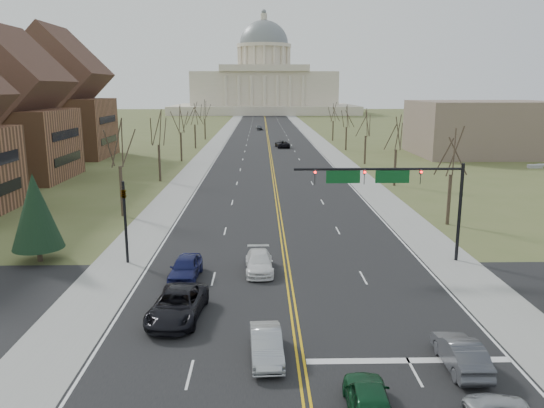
{
  "coord_description": "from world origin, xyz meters",
  "views": [
    {
      "loc": [
        -1.81,
        -23.32,
        12.4
      ],
      "look_at": [
        -0.9,
        19.46,
        3.0
      ],
      "focal_mm": 35.0,
      "sensor_mm": 36.0,
      "label": 1
    }
  ],
  "objects_px": {
    "signal_left": "(125,213)",
    "car_nb_inner_lead": "(369,400)",
    "car_far_nb": "(282,144)",
    "car_sb_inner_second": "(259,262)",
    "signal_mast": "(391,183)",
    "car_nb_outer_lead": "(461,353)",
    "car_sb_outer_lead": "(177,305)",
    "car_sb_inner_lead": "(266,345)",
    "car_sb_outer_second": "(185,268)",
    "car_far_sb": "(259,127)"
  },
  "relations": [
    {
      "from": "car_sb_outer_lead",
      "to": "car_sb_inner_second",
      "type": "xyz_separation_m",
      "value": [
        4.45,
        7.5,
        -0.12
      ]
    },
    {
      "from": "car_sb_inner_second",
      "to": "car_far_sb",
      "type": "xyz_separation_m",
      "value": [
        -0.31,
        126.05,
        0.07
      ]
    },
    {
      "from": "signal_left",
      "to": "car_nb_inner_lead",
      "type": "bearing_deg",
      "value": -53.68
    },
    {
      "from": "signal_mast",
      "to": "car_nb_inner_lead",
      "type": "distance_m",
      "value": 20.08
    },
    {
      "from": "car_nb_inner_lead",
      "to": "car_far_nb",
      "type": "relative_size",
      "value": 0.79
    },
    {
      "from": "signal_mast",
      "to": "car_nb_outer_lead",
      "type": "xyz_separation_m",
      "value": [
        -0.29,
        -15.15,
        -5.05
      ]
    },
    {
      "from": "signal_mast",
      "to": "car_far_nb",
      "type": "bearing_deg",
      "value": 93.54
    },
    {
      "from": "car_sb_outer_lead",
      "to": "car_sb_outer_second",
      "type": "height_order",
      "value": "car_sb_outer_lead"
    },
    {
      "from": "car_far_nb",
      "to": "car_nb_outer_lead",
      "type": "bearing_deg",
      "value": 84.86
    },
    {
      "from": "car_nb_outer_lead",
      "to": "car_far_nb",
      "type": "xyz_separation_m",
      "value": [
        -4.4,
        90.77,
        0.05
      ]
    },
    {
      "from": "signal_left",
      "to": "car_nb_inner_lead",
      "type": "height_order",
      "value": "signal_left"
    },
    {
      "from": "signal_mast",
      "to": "car_sb_inner_lead",
      "type": "distance_m",
      "value": 17.54
    },
    {
      "from": "car_nb_outer_lead",
      "to": "car_sb_outer_second",
      "type": "xyz_separation_m",
      "value": [
        -13.99,
        11.73,
        0.07
      ]
    },
    {
      "from": "car_nb_inner_lead",
      "to": "car_far_sb",
      "type": "relative_size",
      "value": 0.99
    },
    {
      "from": "car_sb_outer_second",
      "to": "car_far_sb",
      "type": "bearing_deg",
      "value": 91.14
    },
    {
      "from": "signal_left",
      "to": "car_sb_outer_lead",
      "type": "height_order",
      "value": "signal_left"
    },
    {
      "from": "signal_mast",
      "to": "car_sb_inner_second",
      "type": "distance_m",
      "value": 10.9
    },
    {
      "from": "car_sb_inner_second",
      "to": "car_far_nb",
      "type": "distance_m",
      "value": 77.9
    },
    {
      "from": "car_nb_inner_lead",
      "to": "car_far_sb",
      "type": "bearing_deg",
      "value": -84.99
    },
    {
      "from": "car_nb_outer_lead",
      "to": "car_far_sb",
      "type": "distance_m",
      "value": 139.38
    },
    {
      "from": "car_nb_inner_lead",
      "to": "car_sb_outer_lead",
      "type": "relative_size",
      "value": 0.76
    },
    {
      "from": "signal_left",
      "to": "car_nb_outer_lead",
      "type": "distance_m",
      "value": 24.23
    },
    {
      "from": "car_nb_outer_lead",
      "to": "car_sb_outer_second",
      "type": "height_order",
      "value": "car_sb_outer_second"
    },
    {
      "from": "car_nb_inner_lead",
      "to": "car_sb_inner_second",
      "type": "relative_size",
      "value": 0.93
    },
    {
      "from": "car_sb_inner_lead",
      "to": "car_sb_outer_lead",
      "type": "xyz_separation_m",
      "value": [
        -4.82,
        4.51,
        0.11
      ]
    },
    {
      "from": "signal_left",
      "to": "car_far_sb",
      "type": "height_order",
      "value": "signal_left"
    },
    {
      "from": "car_nb_outer_lead",
      "to": "car_sb_inner_lead",
      "type": "height_order",
      "value": "car_nb_outer_lead"
    },
    {
      "from": "signal_left",
      "to": "car_sb_outer_second",
      "type": "xyz_separation_m",
      "value": [
        4.67,
        -3.43,
        -2.94
      ]
    },
    {
      "from": "car_sb_outer_second",
      "to": "signal_mast",
      "type": "bearing_deg",
      "value": 16.69
    },
    {
      "from": "car_nb_inner_lead",
      "to": "car_sb_inner_lead",
      "type": "distance_m",
      "value": 6.01
    },
    {
      "from": "car_far_nb",
      "to": "signal_left",
      "type": "bearing_deg",
      "value": 71.41
    },
    {
      "from": "signal_left",
      "to": "car_nb_inner_lead",
      "type": "xyz_separation_m",
      "value": [
        13.78,
        -18.75,
        -2.98
      ]
    },
    {
      "from": "car_sb_inner_second",
      "to": "signal_left",
      "type": "bearing_deg",
      "value": 165.41
    },
    {
      "from": "car_nb_inner_lead",
      "to": "car_sb_inner_lead",
      "type": "height_order",
      "value": "car_nb_inner_lead"
    },
    {
      "from": "signal_left",
      "to": "car_nb_inner_lead",
      "type": "distance_m",
      "value": 23.46
    },
    {
      "from": "car_nb_outer_lead",
      "to": "car_far_nb",
      "type": "distance_m",
      "value": 90.87
    },
    {
      "from": "car_sb_inner_lead",
      "to": "car_sb_outer_second",
      "type": "distance_m",
      "value": 11.94
    },
    {
      "from": "car_nb_outer_lead",
      "to": "car_sb_outer_lead",
      "type": "bearing_deg",
      "value": -21.81
    },
    {
      "from": "car_sb_outer_lead",
      "to": "car_sb_outer_second",
      "type": "bearing_deg",
      "value": 98.96
    },
    {
      "from": "car_sb_inner_lead",
      "to": "car_sb_outer_second",
      "type": "xyz_separation_m",
      "value": [
        -5.23,
        10.73,
        0.09
      ]
    },
    {
      "from": "signal_mast",
      "to": "car_sb_inner_second",
      "type": "bearing_deg",
      "value": -167.15
    },
    {
      "from": "car_nb_outer_lead",
      "to": "signal_mast",
      "type": "bearing_deg",
      "value": -90.78
    },
    {
      "from": "signal_mast",
      "to": "car_sb_outer_second",
      "type": "height_order",
      "value": "signal_mast"
    },
    {
      "from": "car_nb_outer_lead",
      "to": "signal_left",
      "type": "bearing_deg",
      "value": -38.79
    },
    {
      "from": "signal_mast",
      "to": "car_sb_inner_lead",
      "type": "height_order",
      "value": "signal_mast"
    },
    {
      "from": "car_nb_outer_lead",
      "to": "car_sb_inner_second",
      "type": "bearing_deg",
      "value": -54.68
    },
    {
      "from": "car_sb_outer_lead",
      "to": "car_far_nb",
      "type": "height_order",
      "value": "car_sb_outer_lead"
    },
    {
      "from": "car_nb_inner_lead",
      "to": "car_sb_outer_lead",
      "type": "bearing_deg",
      "value": -43.15
    },
    {
      "from": "car_nb_outer_lead",
      "to": "car_nb_inner_lead",
      "type": "bearing_deg",
      "value": 36.65
    },
    {
      "from": "car_sb_outer_second",
      "to": "car_far_nb",
      "type": "distance_m",
      "value": 79.62
    }
  ]
}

